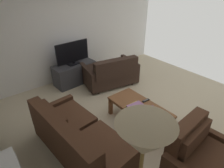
# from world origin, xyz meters

# --- Properties ---
(ground_plane) EXTENTS (4.87, 5.36, 0.01)m
(ground_plane) POSITION_xyz_m (0.00, 0.00, -0.00)
(ground_plane) COLOR beige
(wall_right) EXTENTS (0.12, 5.36, 2.70)m
(wall_right) POSITION_xyz_m (2.44, 0.00, 1.35)
(wall_right) COLOR white
(wall_right) RESTS_ON ground
(sofa_main) EXTENTS (1.86, 0.96, 0.84)m
(sofa_main) POSITION_xyz_m (-0.19, 1.54, 0.36)
(sofa_main) COLOR black
(sofa_main) RESTS_ON ground
(loveseat_near) EXTENTS (1.09, 1.48, 0.81)m
(loveseat_near) POSITION_xyz_m (1.35, -0.30, 0.35)
(loveseat_near) COLOR black
(loveseat_near) RESTS_ON ground
(coffee_table) EXTENTS (1.24, 0.59, 0.41)m
(coffee_table) POSITION_xyz_m (-0.22, 0.23, 0.35)
(coffee_table) COLOR brown
(coffee_table) RESTS_ON ground
(floor_lamp) EXTENTS (0.39, 0.39, 1.73)m
(floor_lamp) POSITION_xyz_m (-1.59, 1.72, 1.51)
(floor_lamp) COLOR olive
(floor_lamp) RESTS_ON ground
(tv_stand) EXTENTS (0.55, 1.12, 0.55)m
(tv_stand) POSITION_xyz_m (2.02, 0.40, 0.27)
(tv_stand) COLOR #38383D
(tv_stand) RESTS_ON ground
(flat_tv) EXTENTS (0.22, 0.90, 0.59)m
(flat_tv) POSITION_xyz_m (2.02, 0.39, 0.85)
(flat_tv) COLOR black
(flat_tv) RESTS_ON tv_stand
(armchair_side) EXTENTS (0.92, 1.02, 0.87)m
(armchair_side) POSITION_xyz_m (-1.58, 0.43, 0.35)
(armchair_side) COLOR black
(armchair_side) RESTS_ON ground
(book_stack) EXTENTS (0.28, 0.31, 0.10)m
(book_stack) POSITION_xyz_m (-0.26, 0.38, 0.46)
(book_stack) COLOR #385693
(book_stack) RESTS_ON coffee_table
(tv_remote) EXTENTS (0.05, 0.16, 0.02)m
(tv_remote) POSITION_xyz_m (-0.18, 0.03, 0.42)
(tv_remote) COLOR black
(tv_remote) RESTS_ON coffee_table
(loose_magazine) EXTENTS (0.38, 0.35, 0.01)m
(loose_magazine) POSITION_xyz_m (-0.46, 0.20, 0.41)
(loose_magazine) COLOR #996699
(loose_magazine) RESTS_ON coffee_table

